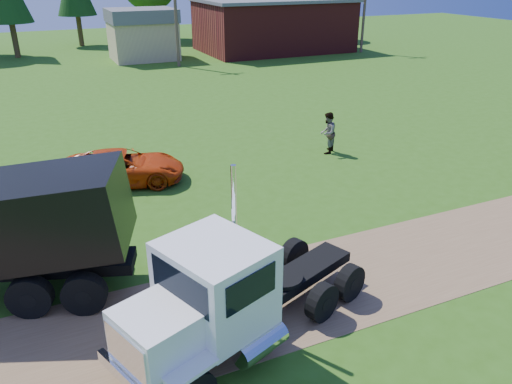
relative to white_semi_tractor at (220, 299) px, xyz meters
name	(u,v)px	position (x,y,z in m)	size (l,w,h in m)	color
ground	(322,284)	(3.59, 1.32, -1.46)	(140.00, 140.00, 0.00)	#2D5713
dirt_track	(322,284)	(3.59, 1.32, -1.46)	(120.00, 4.20, 0.01)	brown
white_semi_tractor	(220,299)	(0.00, 0.00, 0.00)	(7.17, 4.53, 4.28)	black
orange_pickup	(122,167)	(-0.18, 11.10, -0.76)	(2.32, 5.04, 1.40)	#BF3609
spectator_a	(182,285)	(-0.43, 1.58, -0.50)	(0.70, 0.46, 1.92)	#999999
spectator_b	(328,133)	(9.57, 10.79, -0.46)	(0.98, 0.76, 2.01)	#999999
brick_building	(273,25)	(21.59, 41.32, 1.20)	(15.40, 10.40, 5.30)	maroon
tan_shed	(143,34)	(7.59, 41.32, 0.96)	(6.20, 5.40, 4.70)	tan
utility_poles	(176,12)	(9.59, 36.32, 3.25)	(42.20, 0.28, 9.00)	#4F392C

